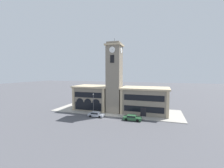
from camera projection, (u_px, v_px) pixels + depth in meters
ground_plane at (109, 117)px, 40.69m from camera, size 300.00×300.00×0.00m
sidewalk_kerb at (116, 111)px, 46.76m from camera, size 38.70×12.82×0.15m
clock_tower at (114, 78)px, 44.36m from camera, size 4.79×4.79×21.94m
town_hall_left_wing at (93, 97)px, 49.14m from camera, size 11.55×8.85×7.70m
town_hall_right_wing at (145, 100)px, 44.04m from camera, size 13.70×8.85×7.62m
parked_car_near at (96, 114)px, 40.50m from camera, size 4.32×1.76×1.34m
parked_car_mid at (132, 118)px, 37.45m from camera, size 4.50×1.95×1.34m
street_lamp at (93, 101)px, 42.65m from camera, size 0.36×0.36×5.83m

